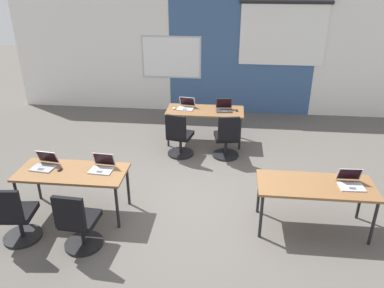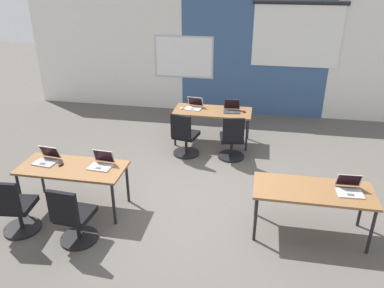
{
  "view_description": "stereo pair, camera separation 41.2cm",
  "coord_description": "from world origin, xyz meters",
  "px_view_note": "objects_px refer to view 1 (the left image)",
  "views": [
    {
      "loc": [
        0.53,
        -5.29,
        3.47
      ],
      "look_at": [
        -0.05,
        0.11,
        0.91
      ],
      "focal_mm": 35.84,
      "sensor_mm": 36.0,
      "label": 1
    },
    {
      "loc": [
        0.94,
        -5.23,
        3.47
      ],
      "look_at": [
        -0.05,
        0.11,
        0.91
      ],
      "focal_mm": 35.84,
      "sensor_mm": 36.0,
      "label": 2
    }
  ],
  "objects_px": {
    "desk_near_right": "(316,188)",
    "mouse_far_right": "(237,110)",
    "laptop_far_right": "(224,108)",
    "mouse_far_left": "(174,108)",
    "desk_near_left": "(72,175)",
    "chair_near_left_inner": "(79,225)",
    "mouse_near_left_end": "(60,169)",
    "desk_far_center": "(205,113)",
    "chair_far_right": "(227,140)",
    "chair_far_left": "(179,139)",
    "chair_near_left_end": "(16,218)",
    "laptop_near_left_inner": "(102,167)",
    "laptop_near_right_end": "(351,182)",
    "laptop_far_left": "(186,106)",
    "laptop_near_left_end": "(44,164)"
  },
  "relations": [
    {
      "from": "desk_near_right",
      "to": "mouse_far_right",
      "type": "height_order",
      "value": "mouse_far_right"
    },
    {
      "from": "laptop_far_right",
      "to": "mouse_far_left",
      "type": "bearing_deg",
      "value": 176.25
    },
    {
      "from": "desk_near_left",
      "to": "chair_near_left_inner",
      "type": "bearing_deg",
      "value": -65.2
    },
    {
      "from": "desk_near_left",
      "to": "mouse_near_left_end",
      "type": "xyz_separation_m",
      "value": [
        -0.18,
        0.01,
        0.08
      ]
    },
    {
      "from": "desk_far_center",
      "to": "mouse_far_right",
      "type": "xyz_separation_m",
      "value": [
        0.65,
        0.01,
        0.08
      ]
    },
    {
      "from": "desk_near_right",
      "to": "mouse_far_left",
      "type": "bearing_deg",
      "value": 130.74
    },
    {
      "from": "mouse_far_left",
      "to": "chair_far_right",
      "type": "height_order",
      "value": "chair_far_right"
    },
    {
      "from": "mouse_far_left",
      "to": "laptop_far_right",
      "type": "distance_m",
      "value": 1.05
    },
    {
      "from": "chair_far_left",
      "to": "mouse_far_right",
      "type": "relative_size",
      "value": 8.33
    },
    {
      "from": "chair_near_left_inner",
      "to": "chair_far_left",
      "type": "bearing_deg",
      "value": -104.2
    },
    {
      "from": "chair_near_left_end",
      "to": "laptop_far_right",
      "type": "distance_m",
      "value": 4.47
    },
    {
      "from": "chair_far_left",
      "to": "laptop_far_right",
      "type": "xyz_separation_m",
      "value": [
        0.84,
        0.75,
        0.39
      ]
    },
    {
      "from": "desk_far_center",
      "to": "chair_near_left_end",
      "type": "bearing_deg",
      "value": -122.66
    },
    {
      "from": "mouse_far_right",
      "to": "chair_near_left_inner",
      "type": "bearing_deg",
      "value": -119.39
    },
    {
      "from": "desk_far_center",
      "to": "laptop_near_left_inner",
      "type": "xyz_separation_m",
      "value": [
        -1.32,
        -2.7,
        0.11
      ]
    },
    {
      "from": "mouse_near_left_end",
      "to": "laptop_near_right_end",
      "type": "height_order",
      "value": "laptop_near_right_end"
    },
    {
      "from": "mouse_far_right",
      "to": "laptop_near_right_end",
      "type": "bearing_deg",
      "value": -60.84
    },
    {
      "from": "desk_near_right",
      "to": "chair_far_left",
      "type": "height_order",
      "value": "chair_far_left"
    },
    {
      "from": "laptop_far_left",
      "to": "chair_far_right",
      "type": "distance_m",
      "value": 1.24
    },
    {
      "from": "desk_near_right",
      "to": "laptop_near_left_inner",
      "type": "height_order",
      "value": "laptop_near_left_inner"
    },
    {
      "from": "mouse_far_left",
      "to": "mouse_far_right",
      "type": "height_order",
      "value": "same"
    },
    {
      "from": "laptop_near_left_end",
      "to": "mouse_near_left_end",
      "type": "bearing_deg",
      "value": -8.19
    },
    {
      "from": "mouse_far_left",
      "to": "laptop_near_right_end",
      "type": "height_order",
      "value": "laptop_near_right_end"
    },
    {
      "from": "desk_far_center",
      "to": "mouse_far_right",
      "type": "bearing_deg",
      "value": 0.85
    },
    {
      "from": "laptop_near_left_end",
      "to": "laptop_far_left",
      "type": "bearing_deg",
      "value": 63.92
    },
    {
      "from": "chair_near_left_inner",
      "to": "chair_far_left",
      "type": "xyz_separation_m",
      "value": [
        0.93,
        2.87,
        0.0
      ]
    },
    {
      "from": "desk_near_left",
      "to": "laptop_far_right",
      "type": "relative_size",
      "value": 4.5
    },
    {
      "from": "chair_far_left",
      "to": "chair_near_left_inner",
      "type": "bearing_deg",
      "value": 84.06
    },
    {
      "from": "chair_far_right",
      "to": "desk_near_left",
      "type": "bearing_deg",
      "value": 33.44
    },
    {
      "from": "desk_far_center",
      "to": "laptop_near_left_inner",
      "type": "bearing_deg",
      "value": -115.99
    },
    {
      "from": "laptop_far_left",
      "to": "laptop_near_left_inner",
      "type": "bearing_deg",
      "value": -100.63
    },
    {
      "from": "mouse_near_left_end",
      "to": "laptop_far_right",
      "type": "height_order",
      "value": "laptop_far_right"
    },
    {
      "from": "chair_near_left_inner",
      "to": "laptop_far_right",
      "type": "height_order",
      "value": "laptop_far_right"
    },
    {
      "from": "mouse_far_left",
      "to": "chair_far_right",
      "type": "xyz_separation_m",
      "value": [
        1.13,
        -0.7,
        -0.36
      ]
    },
    {
      "from": "chair_near_left_inner",
      "to": "mouse_far_right",
      "type": "distance_m",
      "value": 4.16
    },
    {
      "from": "mouse_far_left",
      "to": "desk_near_right",
      "type": "bearing_deg",
      "value": -49.26
    },
    {
      "from": "chair_near_left_inner",
      "to": "laptop_far_right",
      "type": "xyz_separation_m",
      "value": [
        1.77,
        3.62,
        0.39
      ]
    },
    {
      "from": "chair_near_left_inner",
      "to": "mouse_far_left",
      "type": "relative_size",
      "value": 8.76
    },
    {
      "from": "laptop_near_left_inner",
      "to": "chair_far_left",
      "type": "height_order",
      "value": "laptop_near_left_inner"
    },
    {
      "from": "laptop_near_left_end",
      "to": "mouse_near_left_end",
      "type": "xyz_separation_m",
      "value": [
        0.27,
        -0.07,
        -0.03
      ]
    },
    {
      "from": "laptop_far_right",
      "to": "laptop_near_right_end",
      "type": "height_order",
      "value": "laptop_far_right"
    },
    {
      "from": "desk_far_center",
      "to": "laptop_far_right",
      "type": "relative_size",
      "value": 4.5
    },
    {
      "from": "desk_far_center",
      "to": "mouse_far_right",
      "type": "distance_m",
      "value": 0.66
    },
    {
      "from": "chair_near_left_inner",
      "to": "mouse_far_left",
      "type": "distance_m",
      "value": 3.68
    },
    {
      "from": "chair_near_left_inner",
      "to": "chair_far_right",
      "type": "height_order",
      "value": "same"
    },
    {
      "from": "desk_far_center",
      "to": "chair_far_left",
      "type": "xyz_separation_m",
      "value": [
        -0.45,
        -0.73,
        -0.28
      ]
    },
    {
      "from": "mouse_near_left_end",
      "to": "laptop_near_right_end",
      "type": "xyz_separation_m",
      "value": [
        4.14,
        0.01,
        0.03
      ]
    },
    {
      "from": "desk_far_center",
      "to": "laptop_near_right_end",
      "type": "relative_size",
      "value": 4.66
    },
    {
      "from": "laptop_far_right",
      "to": "chair_far_right",
      "type": "distance_m",
      "value": 0.83
    },
    {
      "from": "laptop_far_left",
      "to": "chair_near_left_end",
      "type": "bearing_deg",
      "value": -109.74
    }
  ]
}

